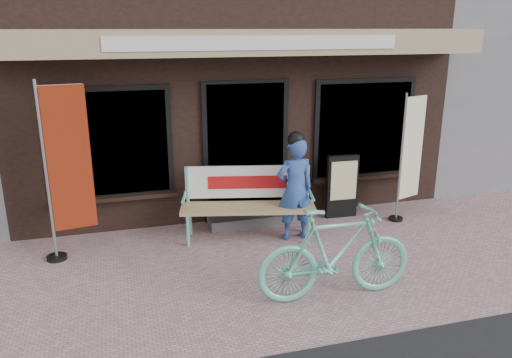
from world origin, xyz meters
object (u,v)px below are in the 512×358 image
object	(u,v)px
bench	(248,197)
nobori_red	(66,169)
menu_stand	(342,186)
nobori_cream	(410,155)
bicycle	(336,253)
person	(295,187)

from	to	relation	value
bench	nobori_red	distance (m)	2.48
nobori_red	menu_stand	world-z (taller)	nobori_red
nobori_cream	bicycle	bearing A→B (deg)	-156.65
bench	nobori_red	world-z (taller)	nobori_red
person	menu_stand	world-z (taller)	person
bicycle	person	bearing A→B (deg)	-2.07
person	menu_stand	distance (m)	1.21
bicycle	nobori_red	bearing A→B (deg)	58.84
bicycle	nobori_cream	size ratio (longest dim) A/B	0.89
person	menu_stand	xyz separation A→B (m)	(1.02, 0.60, -0.25)
nobori_cream	bench	bearing A→B (deg)	161.29
bicycle	nobori_cream	world-z (taller)	nobori_cream
bench	nobori_cream	world-z (taller)	nobori_cream
bench	nobori_cream	bearing A→B (deg)	13.82
nobori_cream	person	bearing A→B (deg)	168.61
person	nobori_red	bearing A→B (deg)	173.69
person	menu_stand	size ratio (longest dim) A/B	1.54
menu_stand	bench	bearing A→B (deg)	-166.04
person	nobori_cream	bearing A→B (deg)	6.14
bench	bicycle	bearing A→B (deg)	-62.62
person	nobori_cream	size ratio (longest dim) A/B	0.78
nobori_cream	menu_stand	size ratio (longest dim) A/B	1.97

